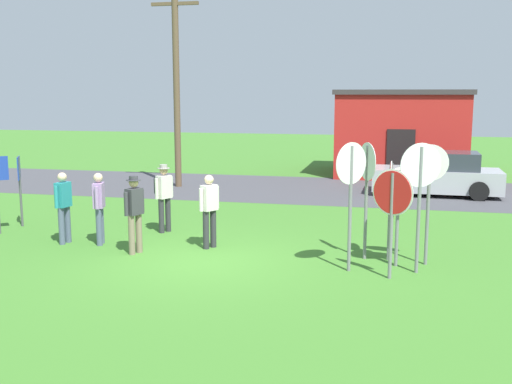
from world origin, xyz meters
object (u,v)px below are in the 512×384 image
object	(u,v)px
stop_sign_low_front	(420,183)
person_holding_notes	(134,210)
person_on_left	(99,205)
utility_pole	(176,84)
info_panel_rightmost	(20,178)
stop_sign_nearest	(429,183)
person_in_teal	(64,204)
stop_sign_rear_left	(390,194)
person_in_blue	(164,193)
stop_sign_far_back	(392,204)
stop_sign_leaning_right	(351,183)
stop_sign_tallest	(367,179)
person_with_sunhat	(209,207)
stop_sign_center_cluster	(398,201)
parked_car_on_street	(438,175)

from	to	relation	value
stop_sign_low_front	person_holding_notes	size ratio (longest dim) A/B	1.48
person_on_left	person_holding_notes	distance (m)	1.28
utility_pole	info_panel_rightmost	size ratio (longest dim) A/B	3.93
stop_sign_nearest	person_in_teal	xyz separation A→B (m)	(-8.22, -0.03, -0.75)
stop_sign_rear_left	person_on_left	world-z (taller)	stop_sign_rear_left
person_in_teal	person_in_blue	distance (m)	2.47
stop_sign_far_back	stop_sign_nearest	xyz separation A→B (m)	(0.73, 1.14, 0.25)
person_holding_notes	stop_sign_leaning_right	bearing A→B (deg)	-3.66
stop_sign_rear_left	stop_sign_tallest	size ratio (longest dim) A/B	0.85
stop_sign_low_front	person_with_sunhat	bearing A→B (deg)	168.27
utility_pole	stop_sign_leaning_right	size ratio (longest dim) A/B	2.84
utility_pole	person_with_sunhat	size ratio (longest dim) A/B	4.33
utility_pole	person_in_blue	xyz separation A→B (m)	(2.26, -7.27, -2.83)
stop_sign_leaning_right	info_panel_rightmost	size ratio (longest dim) A/B	1.38
person_with_sunhat	person_in_blue	distance (m)	2.06
person_holding_notes	person_in_blue	size ratio (longest dim) A/B	1.00
stop_sign_far_back	person_with_sunhat	distance (m)	4.32
person_with_sunhat	stop_sign_tallest	bearing A→B (deg)	-2.20
utility_pole	stop_sign_tallest	world-z (taller)	utility_pole
stop_sign_center_cluster	person_holding_notes	size ratio (longest dim) A/B	1.18
person_holding_notes	person_in_blue	bearing A→B (deg)	93.89
stop_sign_center_cluster	person_on_left	xyz separation A→B (m)	(-6.76, 0.32, -0.41)
parked_car_on_street	stop_sign_tallest	distance (m)	9.18
stop_sign_rear_left	stop_sign_far_back	bearing A→B (deg)	-88.61
stop_sign_nearest	person_with_sunhat	bearing A→B (deg)	176.34
stop_sign_tallest	person_holding_notes	distance (m)	5.07
stop_sign_far_back	person_with_sunhat	world-z (taller)	stop_sign_far_back
person_on_left	person_in_teal	distance (m)	0.86
stop_sign_far_back	stop_sign_nearest	bearing A→B (deg)	57.64
stop_sign_leaning_right	info_panel_rightmost	distance (m)	9.07
utility_pole	stop_sign_leaning_right	distance (m)	12.18
stop_sign_far_back	person_in_teal	distance (m)	7.59
stop_sign_low_front	person_on_left	size ratio (longest dim) A/B	1.52
stop_sign_rear_left	stop_sign_center_cluster	xyz separation A→B (m)	(0.15, -0.44, -0.06)
stop_sign_far_back	stop_sign_leaning_right	bearing A→B (deg)	157.38
utility_pole	person_in_teal	world-z (taller)	utility_pole
utility_pole	stop_sign_nearest	size ratio (longest dim) A/B	2.93
stop_sign_rear_left	person_in_blue	world-z (taller)	stop_sign_rear_left
stop_sign_low_front	stop_sign_far_back	size ratio (longest dim) A/B	1.22
person_on_left	person_in_teal	bearing A→B (deg)	-173.37
person_with_sunhat	person_in_teal	world-z (taller)	same
parked_car_on_street	info_panel_rightmost	size ratio (longest dim) A/B	2.33
stop_sign_center_cluster	person_with_sunhat	xyz separation A→B (m)	(-4.16, 0.56, -0.41)
utility_pole	info_panel_rightmost	world-z (taller)	utility_pole
stop_sign_tallest	stop_sign_center_cluster	bearing A→B (deg)	-33.18
stop_sign_center_cluster	stop_sign_leaning_right	bearing A→B (deg)	-148.82
parked_car_on_street	person_holding_notes	size ratio (longest dim) A/B	2.50
parked_car_on_street	info_panel_rightmost	distance (m)	13.56
stop_sign_low_front	stop_sign_nearest	bearing A→B (deg)	71.85
utility_pole	person_holding_notes	bearing A→B (deg)	-75.64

